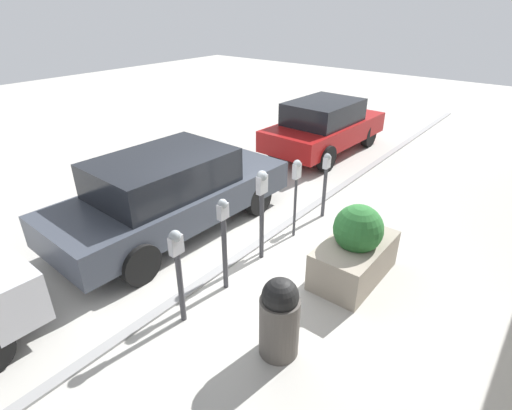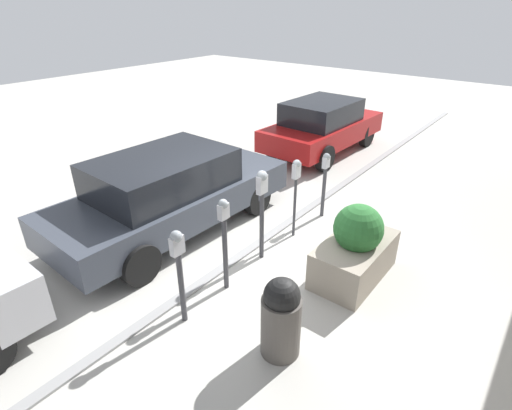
{
  "view_description": "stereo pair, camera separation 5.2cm",
  "coord_description": "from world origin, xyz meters",
  "px_view_note": "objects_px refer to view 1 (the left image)",
  "views": [
    {
      "loc": [
        -4.56,
        -3.74,
        3.99
      ],
      "look_at": [
        0.0,
        -0.08,
        0.97
      ],
      "focal_mm": 28.0,
      "sensor_mm": 36.0,
      "label": 1
    },
    {
      "loc": [
        -4.59,
        -3.7,
        3.99
      ],
      "look_at": [
        0.0,
        -0.08,
        0.97
      ],
      "focal_mm": 28.0,
      "sensor_mm": 36.0,
      "label": 2
    }
  ],
  "objects_px": {
    "parking_meter_middle": "(262,200)",
    "parking_meter_second": "(224,233)",
    "parked_car_middle": "(171,192)",
    "parking_meter_fourth": "(296,181)",
    "parked_car_rear": "(324,126)",
    "parking_meter_farthest": "(326,176)",
    "parking_meter_nearest": "(178,263)",
    "trash_bin": "(280,317)",
    "planter_box": "(355,249)"
  },
  "relations": [
    {
      "from": "parking_meter_nearest",
      "to": "parking_meter_middle",
      "type": "bearing_deg",
      "value": 2.76
    },
    {
      "from": "parking_meter_nearest",
      "to": "parking_meter_fourth",
      "type": "height_order",
      "value": "parking_meter_fourth"
    },
    {
      "from": "parking_meter_middle",
      "to": "trash_bin",
      "type": "xyz_separation_m",
      "value": [
        -1.51,
        -1.46,
        -0.55
      ]
    },
    {
      "from": "parking_meter_second",
      "to": "trash_bin",
      "type": "relative_size",
      "value": 1.37
    },
    {
      "from": "parking_meter_second",
      "to": "parking_meter_middle",
      "type": "distance_m",
      "value": 1.0
    },
    {
      "from": "parking_meter_nearest",
      "to": "parking_meter_middle",
      "type": "distance_m",
      "value": 1.88
    },
    {
      "from": "parking_meter_farthest",
      "to": "planter_box",
      "type": "xyz_separation_m",
      "value": [
        -1.47,
        -1.41,
        -0.38
      ]
    },
    {
      "from": "parking_meter_fourth",
      "to": "parked_car_rear",
      "type": "relative_size",
      "value": 0.37
    },
    {
      "from": "parking_meter_middle",
      "to": "parking_meter_second",
      "type": "bearing_deg",
      "value": -175.89
    },
    {
      "from": "planter_box",
      "to": "parked_car_middle",
      "type": "height_order",
      "value": "parked_car_middle"
    },
    {
      "from": "parking_meter_nearest",
      "to": "parking_meter_fourth",
      "type": "distance_m",
      "value": 2.82
    },
    {
      "from": "planter_box",
      "to": "parked_car_middle",
      "type": "distance_m",
      "value": 3.49
    },
    {
      "from": "parked_car_middle",
      "to": "parking_meter_farthest",
      "type": "bearing_deg",
      "value": -39.51
    },
    {
      "from": "parking_meter_second",
      "to": "parking_meter_farthest",
      "type": "bearing_deg",
      "value": 0.02
    },
    {
      "from": "parking_meter_second",
      "to": "parking_meter_farthest",
      "type": "distance_m",
      "value": 2.94
    },
    {
      "from": "parking_meter_second",
      "to": "parking_meter_nearest",
      "type": "bearing_deg",
      "value": -178.74
    },
    {
      "from": "parking_meter_farthest",
      "to": "parked_car_middle",
      "type": "height_order",
      "value": "parked_car_middle"
    },
    {
      "from": "parked_car_middle",
      "to": "trash_bin",
      "type": "relative_size",
      "value": 4.28
    },
    {
      "from": "parking_meter_nearest",
      "to": "parking_meter_second",
      "type": "bearing_deg",
      "value": 1.26
    },
    {
      "from": "parking_meter_fourth",
      "to": "parked_car_middle",
      "type": "distance_m",
      "value": 2.34
    },
    {
      "from": "parking_meter_second",
      "to": "parking_meter_middle",
      "type": "bearing_deg",
      "value": 4.11
    },
    {
      "from": "parking_meter_second",
      "to": "parked_car_middle",
      "type": "xyz_separation_m",
      "value": [
        0.67,
        1.98,
        -0.17
      ]
    },
    {
      "from": "parking_meter_middle",
      "to": "parked_car_rear",
      "type": "bearing_deg",
      "value": 19.69
    },
    {
      "from": "parked_car_middle",
      "to": "parked_car_rear",
      "type": "relative_size",
      "value": 1.16
    },
    {
      "from": "parking_meter_middle",
      "to": "parking_meter_farthest",
      "type": "relative_size",
      "value": 1.19
    },
    {
      "from": "parking_meter_farthest",
      "to": "parked_car_middle",
      "type": "distance_m",
      "value": 3.01
    },
    {
      "from": "parking_meter_nearest",
      "to": "parking_meter_farthest",
      "type": "bearing_deg",
      "value": 0.31
    },
    {
      "from": "parking_meter_nearest",
      "to": "trash_bin",
      "type": "bearing_deg",
      "value": -74.86
    },
    {
      "from": "parking_meter_middle",
      "to": "trash_bin",
      "type": "bearing_deg",
      "value": -135.99
    },
    {
      "from": "parking_meter_fourth",
      "to": "parked_car_middle",
      "type": "bearing_deg",
      "value": 122.94
    },
    {
      "from": "parking_meter_nearest",
      "to": "planter_box",
      "type": "distance_m",
      "value": 2.78
    },
    {
      "from": "parking_meter_nearest",
      "to": "parking_meter_farthest",
      "type": "height_order",
      "value": "parking_meter_nearest"
    },
    {
      "from": "parking_meter_middle",
      "to": "parked_car_rear",
      "type": "distance_m",
      "value": 5.67
    },
    {
      "from": "parking_meter_fourth",
      "to": "planter_box",
      "type": "xyz_separation_m",
      "value": [
        -0.46,
        -1.44,
        -0.61
      ]
    },
    {
      "from": "parking_meter_farthest",
      "to": "parked_car_rear",
      "type": "xyz_separation_m",
      "value": [
        3.37,
        1.98,
        -0.11
      ]
    },
    {
      "from": "parking_meter_nearest",
      "to": "trash_bin",
      "type": "distance_m",
      "value": 1.47
    },
    {
      "from": "parking_meter_second",
      "to": "parking_meter_fourth",
      "type": "relative_size",
      "value": 1.0
    },
    {
      "from": "parking_meter_second",
      "to": "parking_meter_fourth",
      "type": "distance_m",
      "value": 1.93
    },
    {
      "from": "planter_box",
      "to": "parking_meter_fourth",
      "type": "bearing_deg",
      "value": 72.46
    },
    {
      "from": "parking_meter_fourth",
      "to": "parked_car_rear",
      "type": "height_order",
      "value": "parking_meter_fourth"
    },
    {
      "from": "parked_car_middle",
      "to": "trash_bin",
      "type": "xyz_separation_m",
      "value": [
        -1.19,
        -3.36,
        -0.24
      ]
    },
    {
      "from": "parking_meter_fourth",
      "to": "parked_car_middle",
      "type": "relative_size",
      "value": 0.32
    },
    {
      "from": "parking_meter_nearest",
      "to": "parking_meter_second",
      "type": "relative_size",
      "value": 0.95
    },
    {
      "from": "parking_meter_nearest",
      "to": "parked_car_rear",
      "type": "bearing_deg",
      "value": 15.49
    },
    {
      "from": "parking_meter_middle",
      "to": "parking_meter_fourth",
      "type": "xyz_separation_m",
      "value": [
        0.94,
        -0.04,
        0.02
      ]
    },
    {
      "from": "parking_meter_second",
      "to": "parked_car_middle",
      "type": "distance_m",
      "value": 2.09
    },
    {
      "from": "parking_meter_fourth",
      "to": "trash_bin",
      "type": "relative_size",
      "value": 1.37
    },
    {
      "from": "parking_meter_second",
      "to": "parking_meter_farthest",
      "type": "height_order",
      "value": "parking_meter_second"
    },
    {
      "from": "trash_bin",
      "to": "parking_meter_nearest",
      "type": "bearing_deg",
      "value": 105.14
    },
    {
      "from": "parked_car_middle",
      "to": "parking_meter_fourth",
      "type": "bearing_deg",
      "value": -55.53
    }
  ]
}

